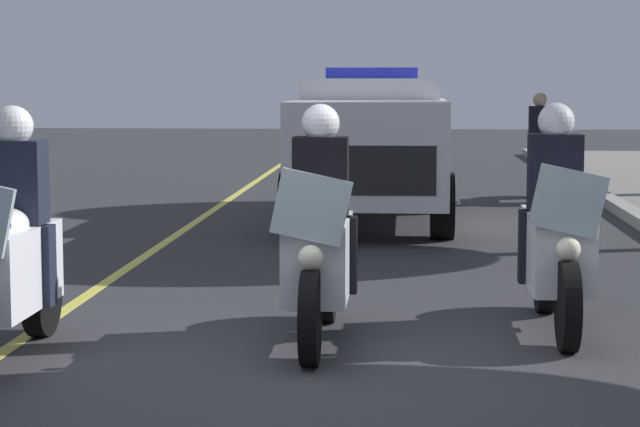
{
  "coord_description": "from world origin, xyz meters",
  "views": [
    {
      "loc": [
        7.77,
        0.64,
        1.9
      ],
      "look_at": [
        -1.41,
        0.0,
        0.9
      ],
      "focal_mm": 69.73,
      "sensor_mm": 36.0,
      "label": 1
    }
  ],
  "objects_px": {
    "police_motorcycle_lead_left": "(8,257)",
    "police_motorcycle_trailing": "(557,239)",
    "police_suv": "(371,143)",
    "police_motorcycle_lead_right": "(319,246)",
    "cyclist_background": "(539,147)"
  },
  "relations": [
    {
      "from": "police_motorcycle_lead_right",
      "to": "police_suv",
      "type": "xyz_separation_m",
      "value": [
        -7.48,
        0.16,
        0.37
      ]
    },
    {
      "from": "cyclist_background",
      "to": "police_suv",
      "type": "bearing_deg",
      "value": -37.51
    },
    {
      "from": "police_motorcycle_lead_left",
      "to": "police_motorcycle_lead_right",
      "type": "distance_m",
      "value": 2.18
    },
    {
      "from": "police_motorcycle_trailing",
      "to": "police_suv",
      "type": "distance_m",
      "value": 7.13
    },
    {
      "from": "police_motorcycle_lead_left",
      "to": "police_motorcycle_trailing",
      "type": "xyz_separation_m",
      "value": [
        -1.22,
        3.83,
        0.0
      ]
    },
    {
      "from": "police_suv",
      "to": "cyclist_background",
      "type": "bearing_deg",
      "value": 142.49
    },
    {
      "from": "police_motorcycle_trailing",
      "to": "cyclist_background",
      "type": "relative_size",
      "value": 1.22
    },
    {
      "from": "police_motorcycle_lead_left",
      "to": "police_motorcycle_lead_right",
      "type": "bearing_deg",
      "value": 108.24
    },
    {
      "from": "police_motorcycle_lead_left",
      "to": "police_motorcycle_trailing",
      "type": "relative_size",
      "value": 1.0
    },
    {
      "from": "police_suv",
      "to": "police_motorcycle_lead_right",
      "type": "bearing_deg",
      "value": -1.25
    },
    {
      "from": "police_motorcycle_lead_right",
      "to": "police_motorcycle_trailing",
      "type": "xyz_separation_m",
      "value": [
        -0.54,
        1.76,
        0.0
      ]
    },
    {
      "from": "police_motorcycle_lead_left",
      "to": "police_motorcycle_trailing",
      "type": "bearing_deg",
      "value": 107.7
    },
    {
      "from": "police_suv",
      "to": "police_motorcycle_trailing",
      "type": "bearing_deg",
      "value": 12.97
    },
    {
      "from": "police_motorcycle_lead_left",
      "to": "police_motorcycle_lead_right",
      "type": "xyz_separation_m",
      "value": [
        -0.68,
        2.07,
        0.0
      ]
    },
    {
      "from": "police_motorcycle_lead_left",
      "to": "cyclist_background",
      "type": "bearing_deg",
      "value": 157.42
    }
  ]
}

